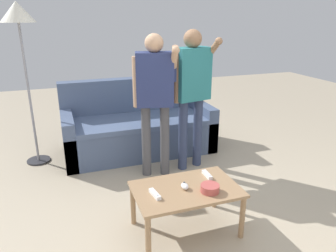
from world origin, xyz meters
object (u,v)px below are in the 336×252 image
(floor_lamp, at_px, (19,23))
(player_center, at_px, (155,90))
(snack_bowl, at_px, (210,188))
(coffee_table, at_px, (186,194))
(game_remote_nunchuk, at_px, (185,186))
(couch, at_px, (137,127))
(game_remote_wand_far, at_px, (207,175))
(game_remote_wand_near, at_px, (155,194))
(player_right, at_px, (192,85))

(floor_lamp, xyz_separation_m, player_center, (1.28, -0.81, -0.67))
(snack_bowl, bearing_deg, floor_lamp, 124.81)
(coffee_table, height_order, player_center, player_center)
(game_remote_nunchuk, xyz_separation_m, floor_lamp, (-1.20, 1.86, 1.22))
(couch, xyz_separation_m, player_center, (0.01, -0.77, 0.67))
(floor_lamp, bearing_deg, game_remote_wand_far, -49.90)
(player_center, height_order, game_remote_wand_near, player_center)
(game_remote_nunchuk, bearing_deg, coffee_table, 19.28)
(game_remote_wand_far, bearing_deg, player_center, 100.95)
(couch, height_order, game_remote_nunchuk, couch)
(floor_lamp, height_order, player_right, floor_lamp)
(floor_lamp, distance_m, game_remote_wand_near, 2.44)
(game_remote_wand_far, bearing_deg, player_right, 74.93)
(couch, relative_size, player_center, 1.23)
(snack_bowl, height_order, game_remote_nunchuk, snack_bowl)
(couch, distance_m, player_center, 1.02)
(floor_lamp, bearing_deg, player_center, -32.19)
(snack_bowl, bearing_deg, player_center, 94.35)
(couch, xyz_separation_m, game_remote_nunchuk, (-0.07, -1.83, 0.12))
(coffee_table, height_order, player_right, player_right)
(player_right, height_order, game_remote_wand_near, player_right)
(coffee_table, bearing_deg, couch, 88.38)
(game_remote_nunchuk, distance_m, player_center, 1.19)
(snack_bowl, distance_m, game_remote_nunchuk, 0.20)
(couch, relative_size, snack_bowl, 12.74)
(coffee_table, relative_size, player_right, 0.54)
(floor_lamp, distance_m, player_center, 1.65)
(coffee_table, bearing_deg, player_right, 65.17)
(floor_lamp, bearing_deg, coffee_table, -56.80)
(player_center, xyz_separation_m, player_right, (0.44, 0.05, 0.02))
(couch, bearing_deg, game_remote_wand_near, -100.00)
(couch, xyz_separation_m, snack_bowl, (0.10, -1.94, 0.13))
(floor_lamp, height_order, player_center, floor_lamp)
(snack_bowl, relative_size, floor_lamp, 0.08)
(coffee_table, distance_m, snack_bowl, 0.21)
(floor_lamp, bearing_deg, player_right, -23.73)
(player_right, relative_size, game_remote_wand_near, 10.27)
(couch, relative_size, game_remote_wand_far, 13.15)
(player_center, relative_size, game_remote_wand_far, 10.72)
(coffee_table, distance_m, player_right, 1.37)
(game_remote_wand_near, relative_size, game_remote_wand_far, 1.07)
(game_remote_nunchuk, relative_size, game_remote_wand_near, 0.57)
(couch, height_order, floor_lamp, floor_lamp)
(coffee_table, distance_m, floor_lamp, 2.57)
(player_center, distance_m, player_right, 0.45)
(couch, bearing_deg, game_remote_nunchuk, -92.13)
(coffee_table, relative_size, game_remote_wand_near, 5.50)
(couch, bearing_deg, game_remote_wand_far, -83.49)
(coffee_table, bearing_deg, player_center, 86.41)
(player_center, bearing_deg, game_remote_nunchuk, -94.46)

